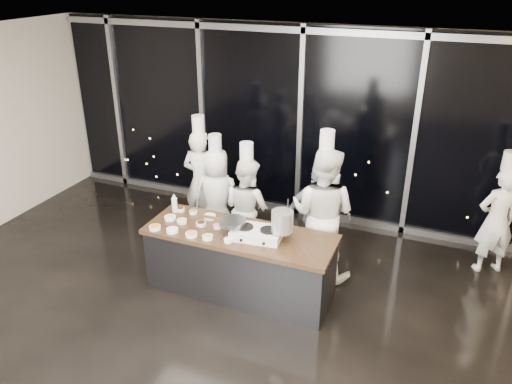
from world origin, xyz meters
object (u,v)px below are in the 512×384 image
chef_left (217,196)px  stove (257,233)px  chef_far_left (201,181)px  stock_pot (282,221)px  chef_center (247,207)px  frying_pan (232,222)px  chef_side (497,219)px  demo_counter (240,262)px  guest (318,216)px  chef_right (323,213)px

chef_left → stove: bearing=122.9°
chef_far_left → stock_pot: bearing=149.1°
chef_center → frying_pan: bearing=126.5°
chef_center → chef_side: chef_side is taller
demo_counter → guest: 1.32m
chef_far_left → chef_left: chef_far_left is taller
chef_left → chef_side: size_ratio=0.98×
chef_far_left → chef_center: bearing=161.9°
chef_far_left → chef_right: (2.11, -0.48, 0.07)m
chef_center → chef_right: (1.14, -0.07, 0.16)m
chef_far_left → chef_left: size_ratio=1.10×
guest → frying_pan: bearing=39.7°
stove → chef_left: bearing=128.3°
chef_right → frying_pan: bearing=50.7°
chef_right → stock_pot: bearing=77.5°
demo_counter → chef_center: (-0.28, 0.91, 0.33)m
demo_counter → chef_right: 1.30m
chef_center → stove: bearing=143.7°
chef_left → chef_center: chef_center is taller
chef_right → guest: bearing=-53.9°
demo_counter → stove: bearing=-8.9°
frying_pan → chef_far_left: size_ratio=0.31×
stock_pot → chef_side: 3.11m
chef_far_left → chef_side: chef_far_left is taller
demo_counter → stove: (0.25, -0.04, 0.51)m
stove → chef_side: size_ratio=0.36×
demo_counter → chef_far_left: bearing=133.4°
chef_side → chef_right: bearing=-4.6°
guest → chef_right: bearing=106.5°
guest → stove: bearing=51.7°
demo_counter → frying_pan: bearing=-141.1°
frying_pan → chef_left: bearing=118.2°
stove → guest: guest is taller
stove → chef_center: chef_center is taller
guest → chef_side: bearing=-174.3°
demo_counter → chef_center: bearing=107.3°
demo_counter → chef_side: (3.07, 1.81, 0.36)m
stock_pot → chef_center: bearing=133.2°
frying_pan → chef_left: chef_left is taller
stock_pot → chef_side: chef_side is taller
demo_counter → guest: (0.76, 1.03, 0.33)m
demo_counter → chef_side: 3.58m
demo_counter → stock_pot: stock_pot is taller
guest → stock_pot: bearing=66.7°
chef_far_left → chef_right: bearing=172.3°
stove → chef_right: size_ratio=0.31×
chef_right → chef_far_left: bearing=-6.2°
chef_far_left → stove: bearing=142.9°
chef_far_left → guest: size_ratio=1.24×
frying_pan → stock_pot: 0.65m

